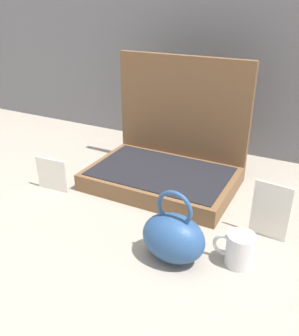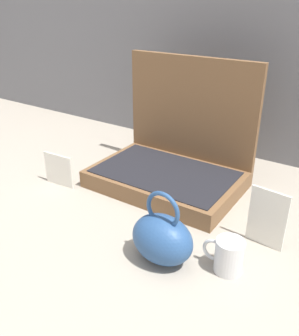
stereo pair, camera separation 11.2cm
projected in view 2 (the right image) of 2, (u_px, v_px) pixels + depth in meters
name	position (u px, v px, depth m)	size (l,w,h in m)	color
ground_plane	(159.00, 206.00, 1.18)	(6.00, 6.00, 0.00)	#9E9384
open_suitcase	(174.00, 158.00, 1.30)	(0.51, 0.35, 0.43)	brown
teal_pouch_handbag	(162.00, 238.00, 0.92)	(0.18, 0.14, 0.20)	#284C7F
coffee_mug	(228.00, 255.00, 0.89)	(0.11, 0.07, 0.09)	silver
info_card_left	(58.00, 170.00, 1.29)	(0.12, 0.01, 0.12)	white
poster_card_right	(267.00, 218.00, 0.97)	(0.11, 0.01, 0.17)	white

